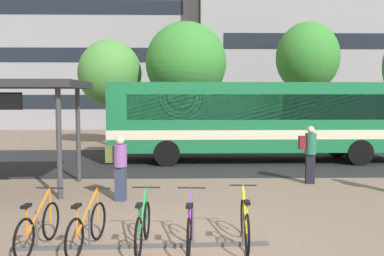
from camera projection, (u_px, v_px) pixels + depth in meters
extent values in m
plane|color=#7A6656|center=(184.00, 250.00, 7.26)|extent=(200.00, 200.00, 0.00)
cube|color=#232326|center=(184.00, 161.00, 17.08)|extent=(80.00, 7.20, 0.01)
cube|color=#196B3D|center=(259.00, 116.00, 17.00)|extent=(12.02, 2.63, 2.70)
cube|color=beige|center=(258.00, 132.00, 17.05)|extent=(12.04, 2.65, 0.36)
cube|color=black|center=(247.00, 106.00, 18.20)|extent=(9.84, 0.12, 0.97)
cube|color=black|center=(257.00, 107.00, 15.72)|extent=(9.84, 0.12, 0.97)
cylinder|color=black|center=(337.00, 145.00, 18.35)|extent=(1.00, 0.31, 1.00)
cylinder|color=black|center=(359.00, 152.00, 16.05)|extent=(1.00, 0.31, 1.00)
cylinder|color=black|center=(169.00, 146.00, 18.15)|extent=(1.00, 0.31, 1.00)
cylinder|color=black|center=(167.00, 153.00, 15.85)|extent=(1.00, 0.31, 1.00)
cube|color=#47474C|center=(141.00, 246.00, 7.34)|extent=(4.53, 0.26, 0.06)
cylinder|color=#47474C|center=(36.00, 230.00, 7.21)|extent=(0.04, 0.04, 0.70)
cylinder|color=#47474C|center=(89.00, 229.00, 7.26)|extent=(0.04, 0.04, 0.70)
cylinder|color=#47474C|center=(141.00, 228.00, 7.32)|extent=(0.04, 0.04, 0.70)
cylinder|color=#47474C|center=(193.00, 227.00, 7.37)|extent=(0.04, 0.04, 0.70)
cylinder|color=#47474C|center=(243.00, 227.00, 7.42)|extent=(0.04, 0.04, 0.70)
torus|color=black|center=(51.00, 221.00, 7.76)|extent=(0.12, 0.70, 0.70)
torus|color=black|center=(24.00, 240.00, 6.74)|extent=(0.12, 0.70, 0.70)
cube|color=orange|center=(38.00, 212.00, 7.24)|extent=(0.13, 0.92, 0.58)
cylinder|color=orange|center=(26.00, 222.00, 6.82)|extent=(0.03, 0.03, 0.55)
cube|color=black|center=(26.00, 206.00, 6.80)|extent=(0.12, 0.23, 0.05)
cylinder|color=orange|center=(50.00, 205.00, 7.71)|extent=(0.04, 0.04, 0.65)
cylinder|color=black|center=(49.00, 188.00, 7.69)|extent=(0.52, 0.08, 0.03)
torus|color=black|center=(98.00, 221.00, 7.75)|extent=(0.17, 0.70, 0.70)
torus|color=black|center=(74.00, 239.00, 6.75)|extent=(0.17, 0.70, 0.70)
cube|color=orange|center=(87.00, 212.00, 7.25)|extent=(0.19, 0.91, 0.58)
cylinder|color=orange|center=(77.00, 222.00, 6.83)|extent=(0.03, 0.03, 0.55)
cube|color=black|center=(76.00, 206.00, 6.81)|extent=(0.14, 0.23, 0.05)
cylinder|color=orange|center=(97.00, 205.00, 7.71)|extent=(0.04, 0.04, 0.65)
cylinder|color=black|center=(97.00, 188.00, 7.69)|extent=(0.52, 0.12, 0.03)
torus|color=black|center=(147.00, 220.00, 7.81)|extent=(0.08, 0.71, 0.70)
torus|color=black|center=(138.00, 239.00, 6.79)|extent=(0.08, 0.71, 0.70)
cube|color=#1E7F38|center=(143.00, 211.00, 7.29)|extent=(0.07, 0.92, 0.58)
cylinder|color=#1E7F38|center=(139.00, 221.00, 6.87)|extent=(0.03, 0.03, 0.55)
cube|color=black|center=(139.00, 205.00, 6.85)|extent=(0.11, 0.22, 0.05)
cylinder|color=#1E7F38|center=(146.00, 204.00, 7.76)|extent=(0.03, 0.03, 0.65)
cylinder|color=black|center=(146.00, 187.00, 7.74)|extent=(0.52, 0.05, 0.03)
torus|color=black|center=(191.00, 221.00, 7.77)|extent=(0.09, 0.71, 0.70)
torus|color=black|center=(188.00, 239.00, 6.76)|extent=(0.09, 0.71, 0.70)
cube|color=#702893|center=(190.00, 211.00, 7.26)|extent=(0.09, 0.92, 0.58)
cylinder|color=#702893|center=(189.00, 222.00, 6.84)|extent=(0.03, 0.03, 0.55)
cube|color=black|center=(189.00, 206.00, 6.82)|extent=(0.11, 0.23, 0.05)
cylinder|color=#702893|center=(191.00, 204.00, 7.73)|extent=(0.03, 0.03, 0.65)
cylinder|color=black|center=(191.00, 188.00, 7.71)|extent=(0.52, 0.06, 0.03)
torus|color=black|center=(243.00, 217.00, 7.99)|extent=(0.09, 0.71, 0.70)
torus|color=black|center=(247.00, 235.00, 6.97)|extent=(0.09, 0.71, 0.70)
cube|color=yellow|center=(245.00, 208.00, 7.47)|extent=(0.09, 0.92, 0.58)
cylinder|color=yellow|center=(247.00, 218.00, 7.05)|extent=(0.03, 0.03, 0.55)
cube|color=black|center=(247.00, 202.00, 7.03)|extent=(0.11, 0.23, 0.05)
cylinder|color=yellow|center=(243.00, 201.00, 7.94)|extent=(0.03, 0.03, 0.65)
cylinder|color=black|center=(243.00, 185.00, 7.92)|extent=(0.52, 0.06, 0.03)
cylinder|color=#38383D|center=(59.00, 144.00, 10.73)|extent=(0.14, 0.14, 2.90)
cylinder|color=#38383D|center=(78.00, 135.00, 12.95)|extent=(0.14, 0.14, 2.90)
cube|color=black|center=(310.00, 169.00, 12.71)|extent=(0.28, 0.22, 0.91)
cylinder|color=#23664C|center=(310.00, 144.00, 12.65)|extent=(0.37, 0.37, 0.64)
sphere|color=beige|center=(311.00, 130.00, 12.62)|extent=(0.22, 0.22, 0.22)
cube|color=maroon|center=(302.00, 143.00, 12.67)|extent=(0.20, 0.30, 0.40)
cube|color=#2D3851|center=(120.00, 184.00, 10.61)|extent=(0.30, 0.25, 0.88)
cylinder|color=#7F4C93|center=(120.00, 156.00, 10.56)|extent=(0.40, 0.40, 0.56)
sphere|color=beige|center=(120.00, 140.00, 10.53)|extent=(0.22, 0.22, 0.22)
cube|color=#56602D|center=(110.00, 154.00, 10.61)|extent=(0.24, 0.31, 0.40)
cylinder|color=brown|center=(111.00, 123.00, 22.52)|extent=(0.32, 0.32, 2.37)
ellipsoid|color=#4C8E3D|center=(110.00, 73.00, 22.32)|extent=(3.39, 3.39, 3.56)
cylinder|color=brown|center=(306.00, 114.00, 24.79)|extent=(0.32, 0.32, 3.19)
ellipsoid|color=#388433|center=(307.00, 57.00, 24.53)|extent=(3.70, 3.70, 4.14)
cylinder|color=brown|center=(186.00, 122.00, 21.70)|extent=(0.32, 0.32, 2.58)
ellipsoid|color=#388433|center=(186.00, 63.00, 21.46)|extent=(4.16, 4.16, 4.22)
cube|color=gray|center=(84.00, 45.00, 38.54)|extent=(20.89, 12.23, 14.74)
cube|color=black|center=(66.00, 102.00, 32.82)|extent=(18.39, 0.06, 1.10)
cube|color=black|center=(65.00, 55.00, 32.53)|extent=(18.39, 0.06, 1.10)
cube|color=black|center=(64.00, 7.00, 32.25)|extent=(18.39, 0.06, 1.10)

